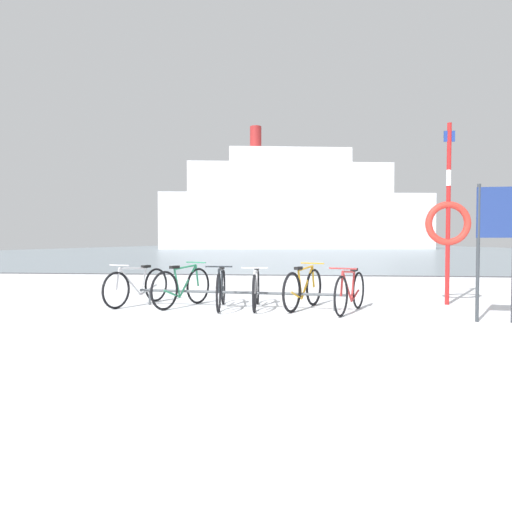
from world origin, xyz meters
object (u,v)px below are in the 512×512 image
at_px(bicycle_0, 137,286).
at_px(bicycle_1, 182,287).
at_px(bicycle_2, 221,288).
at_px(bicycle_5, 350,292).
at_px(bicycle_4, 303,288).
at_px(ferry_ship, 293,208).
at_px(rescue_post, 448,220).
at_px(bicycle_3, 256,289).
at_px(info_sign, 496,228).

distance_m(bicycle_0, bicycle_1, 0.92).
xyz_separation_m(bicycle_2, bicycle_5, (2.26, -0.23, -0.00)).
bearing_deg(bicycle_4, ferry_ship, 91.04).
bearing_deg(bicycle_4, bicycle_0, 176.94).
bearing_deg(bicycle_0, rescue_post, 6.21).
xyz_separation_m(bicycle_3, bicycle_4, (0.85, -0.01, 0.02)).
bearing_deg(bicycle_5, bicycle_4, 157.94).
bearing_deg(bicycle_0, bicycle_5, -7.06).
distance_m(info_sign, rescue_post, 1.84).
height_order(bicycle_4, ferry_ship, ferry_ship).
height_order(bicycle_3, bicycle_5, bicycle_5).
relative_size(bicycle_0, info_sign, 0.80).
bearing_deg(ferry_ship, info_sign, -86.48).
xyz_separation_m(bicycle_0, bicycle_3, (2.28, -0.16, -0.01)).
relative_size(bicycle_0, rescue_post, 0.48).
bearing_deg(bicycle_2, bicycle_4, 3.44).
bearing_deg(rescue_post, bicycle_5, -150.05).
bearing_deg(bicycle_4, rescue_post, 16.41).
height_order(rescue_post, ferry_ship, ferry_ship).
xyz_separation_m(bicycle_2, ferry_ship, (0.32, 63.77, 6.27)).
xyz_separation_m(bicycle_1, bicycle_2, (0.74, -0.12, -0.01)).
xyz_separation_m(bicycle_0, bicycle_4, (3.13, -0.17, 0.01)).
bearing_deg(ferry_ship, bicycle_1, -90.96).
relative_size(bicycle_2, rescue_post, 0.48).
height_order(bicycle_1, bicycle_3, bicycle_1).
height_order(bicycle_2, rescue_post, rescue_post).
distance_m(bicycle_1, rescue_post, 5.17).
height_order(bicycle_1, bicycle_5, bicycle_1).
height_order(bicycle_1, rescue_post, rescue_post).
relative_size(bicycle_1, bicycle_3, 0.91).
distance_m(bicycle_3, bicycle_4, 0.85).
height_order(bicycle_1, ferry_ship, ferry_ship).
height_order(bicycle_2, ferry_ship, ferry_ship).
bearing_deg(bicycle_3, bicycle_0, 176.01).
xyz_separation_m(bicycle_4, rescue_post, (2.74, 0.81, 1.25)).
height_order(bicycle_0, bicycle_5, bicycle_0).
height_order(bicycle_0, bicycle_1, bicycle_1).
relative_size(bicycle_2, bicycle_4, 1.09).
bearing_deg(bicycle_5, bicycle_2, 174.21).
bearing_deg(ferry_ship, bicycle_2, -90.29).
distance_m(rescue_post, ferry_ship, 63.20).
bearing_deg(bicycle_3, info_sign, -15.61).
bearing_deg(bicycle_3, bicycle_1, 179.05).
bearing_deg(bicycle_4, bicycle_3, 179.43).
xyz_separation_m(bicycle_0, bicycle_1, (0.91, -0.14, 0.01)).
bearing_deg(bicycle_3, bicycle_2, -171.14).
bearing_deg(bicycle_0, bicycle_4, -3.06).
bearing_deg(bicycle_3, bicycle_5, -11.27).
distance_m(bicycle_2, bicycle_3, 0.63).
bearing_deg(bicycle_2, bicycle_1, 170.84).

